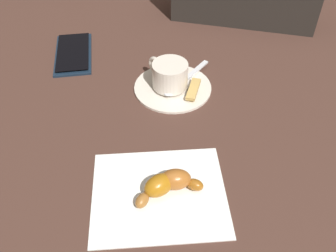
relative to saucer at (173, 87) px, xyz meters
name	(u,v)px	position (x,y,z in m)	size (l,w,h in m)	color
ground_plane	(172,127)	(-0.10, -0.01, 0.00)	(1.80, 1.80, 0.00)	#452B23
saucer	(173,87)	(0.00, 0.00, 0.00)	(0.14, 0.14, 0.01)	silver
espresso_cup	(169,74)	(0.00, 0.01, 0.03)	(0.07, 0.08, 0.05)	silver
teaspoon	(180,83)	(0.00, -0.01, 0.01)	(0.13, 0.08, 0.01)	silver
sugar_packet	(193,89)	(-0.01, -0.04, 0.01)	(0.06, 0.02, 0.01)	tan
napkin	(162,194)	(-0.24, -0.02, 0.00)	(0.16, 0.19, 0.00)	white
croissant	(166,184)	(-0.23, -0.02, 0.01)	(0.07, 0.09, 0.03)	#925417
cell_phone	(73,53)	(0.08, 0.22, 0.00)	(0.16, 0.11, 0.01)	#152333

